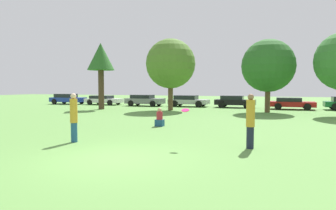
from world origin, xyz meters
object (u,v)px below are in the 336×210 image
frisbee (185,110)px  parked_car_red (291,103)px  tree_0 (101,59)px  parked_car_black (234,101)px  person_catcher (250,121)px  person_thrower (74,117)px  tree_1 (171,64)px  bystander_sitting (160,119)px  tree_2 (268,66)px  parked_car_silver (188,100)px  parked_car_grey (144,100)px  parked_car_blue (67,99)px  parked_car_white (103,100)px

frisbee → parked_car_red: 20.99m
tree_0 → parked_car_black: 14.22m
person_catcher → parked_car_red: (2.77, 19.86, -0.39)m
person_thrower → person_catcher: (6.68, 0.97, -0.00)m
person_catcher → tree_0: size_ratio=0.31×
parked_car_black → tree_1: bearing=-132.2°
bystander_sitting → parked_car_red: size_ratio=0.25×
tree_2 → parked_car_silver: 10.15m
frisbee → parked_car_silver: 21.85m
parked_car_grey → parked_car_red: size_ratio=1.06×
person_thrower → tree_1: (-1.26, 16.17, 3.28)m
frisbee → bystander_sitting: size_ratio=0.28×
tree_1 → parked_car_silver: tree_1 is taller
parked_car_silver → frisbee: bearing=-73.5°
parked_car_silver → person_thrower: bearing=-85.3°
tree_2 → parked_car_blue: 24.46m
frisbee → person_catcher: bearing=12.5°
parked_car_blue → parked_car_silver: (15.54, 0.37, -0.01)m
bystander_sitting → tree_0: bearing=134.7°
person_thrower → parked_car_grey: person_thrower is taller
person_catcher → tree_1: 17.46m
bystander_sitting → tree_2: 13.09m
parked_car_silver → tree_2: bearing=-28.5°
tree_2 → parked_car_black: tree_2 is taller
parked_car_white → parked_car_black: 15.61m
tree_2 → person_catcher: bearing=-92.1°
tree_2 → parked_car_blue: size_ratio=1.39×
tree_0 → parked_car_grey: (1.98, 5.92, -4.21)m
person_thrower → frisbee: size_ratio=6.86×
person_catcher → bystander_sitting: person_catcher is taller
tree_0 → bystander_sitting: bearing=-45.3°
tree_1 → parked_car_blue: (-15.29, 5.08, -3.60)m
parked_car_white → person_thrower: bearing=-59.7°
bystander_sitting → parked_car_red: bearing=62.9°
bystander_sitting → parked_car_silver: bearing=99.1°
parked_car_grey → parked_car_red: bearing=1.2°
tree_2 → parked_car_silver: tree_2 is taller
parked_car_silver → parked_car_black: 5.01m
tree_2 → tree_1: bearing=-176.2°
tree_1 → parked_car_silver: bearing=87.3°
frisbee → bystander_sitting: (-2.84, 5.02, -0.93)m
bystander_sitting → parked_car_red: 17.24m
tree_0 → tree_1: (6.70, 1.03, -0.60)m
parked_car_blue → parked_car_grey: size_ratio=1.01×
parked_car_white → frisbee: bearing=-50.8°
tree_2 → parked_car_white: (-18.88, 4.86, -3.34)m
parked_car_silver → parked_car_red: parked_car_silver is taller
person_thrower → parked_car_red: (9.45, 20.83, -0.39)m
person_thrower → tree_2: 18.49m
tree_1 → tree_2: 8.55m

